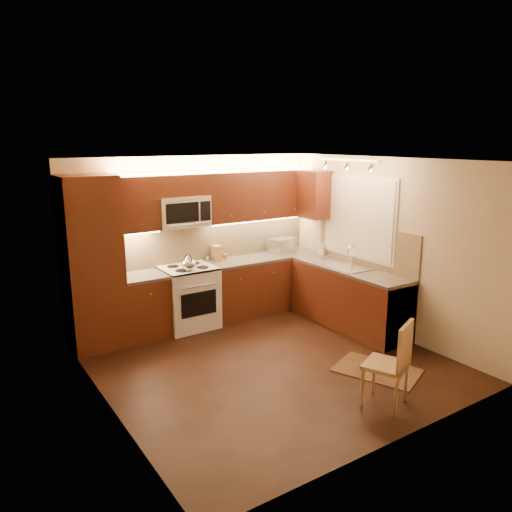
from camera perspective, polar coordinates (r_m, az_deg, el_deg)
floor at (r=6.37m, az=1.62°, el=-12.15°), size 4.00×4.00×0.01m
ceiling at (r=5.76m, az=1.79°, el=10.93°), size 4.00×4.00×0.01m
wall_back at (r=7.63m, az=-6.94°, el=1.95°), size 4.00×0.01×2.50m
wall_front at (r=4.52m, az=16.47°, el=-6.45°), size 4.00×0.01×2.50m
wall_left at (r=5.11m, az=-17.07°, el=-4.23°), size 0.01×4.00×2.50m
wall_right at (r=7.25m, az=14.78°, el=1.01°), size 0.01×4.00×2.50m
pantry at (r=6.81m, az=-18.29°, el=-0.87°), size 0.70×0.60×2.30m
base_cab_back_left at (r=7.19m, az=-12.79°, el=-5.75°), size 0.62×0.60×0.86m
counter_back_left at (r=7.06m, az=-12.97°, el=-2.30°), size 0.62×0.60×0.04m
base_cab_back_right at (r=8.08m, az=0.80°, el=-3.30°), size 1.92×0.60×0.86m
counter_back_right at (r=7.96m, az=0.81°, el=-0.19°), size 1.92×0.60×0.04m
base_cab_right at (r=7.52m, az=10.60°, el=-4.82°), size 0.60×2.00×0.86m
counter_right at (r=7.39m, az=10.75°, el=-1.50°), size 0.60×2.00×0.04m
dishwasher at (r=7.06m, az=14.55°, el=-6.23°), size 0.58×0.60×0.84m
backsplash_back at (r=7.78m, az=-4.60°, el=1.86°), size 3.30×0.02×0.60m
backsplash_right at (r=7.52m, az=12.45°, el=1.18°), size 0.02×2.00×0.60m
upper_cab_back_left at (r=6.99m, az=-13.76°, el=5.83°), size 0.62×0.35×0.75m
upper_cab_back_right at (r=7.89m, az=0.32°, el=7.02°), size 1.92×0.35×0.75m
upper_cab_bridge at (r=7.22m, az=-8.66°, el=8.04°), size 0.76×0.35×0.31m
upper_cab_right_corner at (r=8.02m, az=6.73°, el=7.04°), size 0.35×0.50×0.75m
stove at (r=7.41m, az=-7.73°, el=-4.72°), size 0.76×0.65×0.92m
microwave at (r=7.25m, az=-8.50°, el=5.08°), size 0.76×0.38×0.44m
window_frame at (r=7.55m, az=11.76°, el=4.35°), size 0.03×1.44×1.24m
window_blinds at (r=7.53m, az=11.65°, el=4.34°), size 0.02×1.36×1.16m
sink at (r=7.47m, az=9.99°, el=-0.55°), size 0.52×0.86×0.15m
faucet at (r=7.58m, az=11.00°, el=0.18°), size 0.20×0.04×0.30m
track_light_bar at (r=7.05m, az=10.41°, el=10.83°), size 0.04×1.20×0.03m
kettle at (r=7.05m, az=-7.76°, el=-0.72°), size 0.25×0.25×0.25m
toaster_oven at (r=8.22m, az=3.02°, el=1.24°), size 0.44×0.36×0.25m
knife_block at (r=7.71m, az=-4.57°, el=0.36°), size 0.11×0.17×0.23m
spice_jar_a at (r=7.65m, az=-5.55°, el=-0.32°), size 0.06×0.06×0.09m
spice_jar_b at (r=7.85m, az=-3.72°, el=0.05°), size 0.06×0.06×0.09m
spice_jar_c at (r=7.75m, az=-5.05°, el=-0.11°), size 0.05×0.05×0.10m
spice_jar_d at (r=7.72m, az=-3.54°, el=-0.14°), size 0.06×0.06×0.10m
soap_bottle at (r=8.14m, az=7.60°, el=0.90°), size 0.12×0.13×0.21m
rug at (r=6.33m, az=13.74°, el=-12.65°), size 0.98×1.15×0.01m
dining_chair at (r=5.45m, az=14.68°, el=-11.80°), size 0.55×0.55×0.93m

